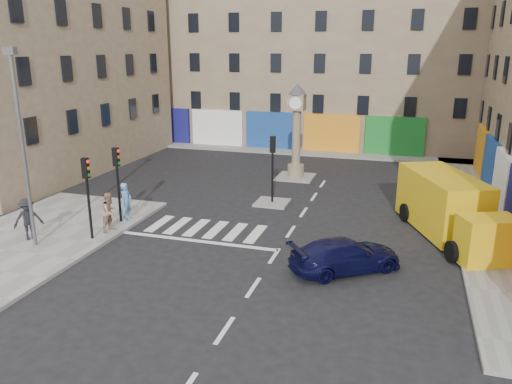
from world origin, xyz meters
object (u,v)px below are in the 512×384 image
at_px(lamp_post, 22,140).
at_px(pedestrian_dark, 28,219).
at_px(pedestrian_blue, 126,202).
at_px(pedestrian_tan, 110,212).
at_px(navy_sedan, 345,255).
at_px(yellow_van, 449,208).
at_px(traffic_light_left_near, 87,185).
at_px(clock_pillar, 297,125).
at_px(traffic_light_island, 273,159).
at_px(traffic_light_left_far, 117,173).

xyz_separation_m(lamp_post, pedestrian_dark, (-0.69, 0.50, -3.69)).
height_order(lamp_post, pedestrian_blue, lamp_post).
xyz_separation_m(pedestrian_blue, pedestrian_tan, (0.00, -1.42, -0.04)).
xyz_separation_m(navy_sedan, yellow_van, (4.03, 5.16, 0.71)).
distance_m(traffic_light_left_near, clock_pillar, 15.19).
distance_m(traffic_light_island, pedestrian_tan, 9.12).
distance_m(traffic_light_island, pedestrian_dark, 12.53).
xyz_separation_m(navy_sedan, pedestrian_tan, (-11.00, 0.86, 0.43)).
xyz_separation_m(traffic_light_left_far, pedestrian_dark, (-2.59, -3.30, -1.52)).
relative_size(clock_pillar, yellow_van, 0.78).
bearing_deg(pedestrian_dark, lamp_post, -84.03).
xyz_separation_m(pedestrian_tan, pedestrian_dark, (-2.89, -2.00, 0.02)).
bearing_deg(navy_sedan, traffic_light_left_near, 54.85).
bearing_deg(pedestrian_dark, traffic_light_left_far, 3.64).
relative_size(traffic_light_island, pedestrian_blue, 1.90).
distance_m(traffic_light_left_far, yellow_van, 15.67).
bearing_deg(pedestrian_blue, pedestrian_tan, -177.79).
distance_m(traffic_light_left_far, pedestrian_dark, 4.46).
xyz_separation_m(lamp_post, yellow_van, (17.23, 6.80, -3.43)).
bearing_deg(pedestrian_dark, traffic_light_island, -3.81).
bearing_deg(lamp_post, traffic_light_left_far, 63.43).
bearing_deg(traffic_light_left_near, pedestrian_tan, 74.72).
bearing_deg(navy_sedan, pedestrian_dark, 58.32).
xyz_separation_m(traffic_light_island, pedestrian_blue, (-6.00, -5.29, -1.47)).
bearing_deg(pedestrian_blue, traffic_light_left_far, 112.91).
height_order(yellow_van, pedestrian_tan, yellow_van).
height_order(clock_pillar, yellow_van, clock_pillar).
bearing_deg(traffic_light_left_near, clock_pillar, 65.45).
relative_size(traffic_light_left_far, pedestrian_blue, 1.90).
distance_m(navy_sedan, pedestrian_blue, 11.24).
height_order(traffic_light_island, pedestrian_tan, traffic_light_island).
distance_m(lamp_post, navy_sedan, 13.93).
bearing_deg(pedestrian_dark, clock_pillar, 10.64).
height_order(traffic_light_left_near, pedestrian_dark, traffic_light_left_near).
height_order(traffic_light_left_far, navy_sedan, traffic_light_left_far).
height_order(clock_pillar, navy_sedan, clock_pillar).
bearing_deg(clock_pillar, pedestrian_tan, -115.29).
height_order(traffic_light_left_near, pedestrian_blue, traffic_light_left_near).
bearing_deg(traffic_light_left_far, lamp_post, -116.57).
height_order(lamp_post, navy_sedan, lamp_post).
distance_m(traffic_light_left_far, lamp_post, 4.77).
height_order(navy_sedan, pedestrian_blue, pedestrian_blue).
xyz_separation_m(traffic_light_left_near, clock_pillar, (6.30, 13.80, 0.93)).
relative_size(lamp_post, clock_pillar, 1.36).
bearing_deg(traffic_light_left_near, yellow_van, 19.41).
xyz_separation_m(yellow_van, pedestrian_tan, (-15.03, -4.30, -0.28)).
bearing_deg(traffic_light_left_far, pedestrian_tan, -77.02).
distance_m(navy_sedan, pedestrian_tan, 11.04).
distance_m(clock_pillar, pedestrian_blue, 13.01).
relative_size(yellow_van, pedestrian_tan, 4.20).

